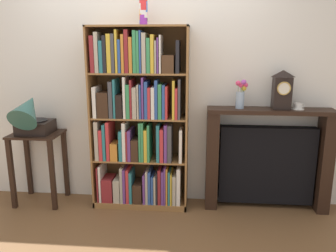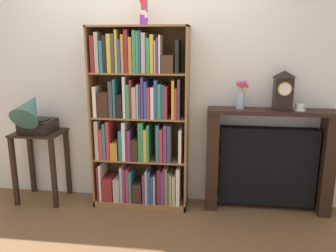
# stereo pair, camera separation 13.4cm
# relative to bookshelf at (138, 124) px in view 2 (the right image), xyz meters

# --- Properties ---
(ground_plane) EXTENTS (8.02, 6.40, 0.02)m
(ground_plane) POSITION_rel_bookshelf_xyz_m (0.02, -0.06, -0.88)
(ground_plane) COLOR brown
(wall_back) EXTENTS (5.02, 0.08, 2.63)m
(wall_back) POSITION_rel_bookshelf_xyz_m (0.12, 0.21, 0.45)
(wall_back) COLOR silver
(wall_back) RESTS_ON ground
(bookshelf) EXTENTS (0.97, 0.33, 1.83)m
(bookshelf) POSITION_rel_bookshelf_xyz_m (0.00, 0.00, 0.00)
(bookshelf) COLOR olive
(bookshelf) RESTS_ON ground
(cup_stack) EXTENTS (0.08, 0.08, 0.27)m
(cup_stack) POSITION_rel_bookshelf_xyz_m (0.07, 0.02, 1.10)
(cup_stack) COLOR purple
(cup_stack) RESTS_ON bookshelf
(side_table_left) EXTENTS (0.50, 0.41, 0.76)m
(side_table_left) POSITION_rel_bookshelf_xyz_m (-1.07, -0.03, -0.33)
(side_table_left) COLOR black
(side_table_left) RESTS_ON ground
(gramophone) EXTENTS (0.33, 0.49, 0.49)m
(gramophone) POSITION_rel_bookshelf_xyz_m (-1.07, -0.12, 0.10)
(gramophone) COLOR black
(gramophone) RESTS_ON side_table_left
(fireplace_mantel) EXTENTS (1.23, 0.26, 1.05)m
(fireplace_mantel) POSITION_rel_bookshelf_xyz_m (1.31, 0.07, -0.36)
(fireplace_mantel) COLOR black
(fireplace_mantel) RESTS_ON ground
(mantel_clock) EXTENTS (0.17, 0.15, 0.38)m
(mantel_clock) POSITION_rel_bookshelf_xyz_m (1.40, 0.04, 0.37)
(mantel_clock) COLOR black
(mantel_clock) RESTS_ON fireplace_mantel
(flower_vase) EXTENTS (0.12, 0.12, 0.29)m
(flower_vase) POSITION_rel_bookshelf_xyz_m (1.01, 0.04, 0.31)
(flower_vase) COLOR #99B2D1
(flower_vase) RESTS_ON fireplace_mantel
(teacup_with_saucer) EXTENTS (0.13, 0.12, 0.06)m
(teacup_with_saucer) POSITION_rel_bookshelf_xyz_m (1.56, 0.04, 0.20)
(teacup_with_saucer) COLOR white
(teacup_with_saucer) RESTS_ON fireplace_mantel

